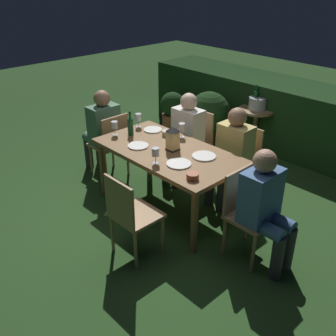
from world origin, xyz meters
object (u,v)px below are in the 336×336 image
chair_side_right_b (240,159)px  wine_glass_d (115,126)px  plate_a (179,164)px  plate_c (138,146)px  potted_plant_corner (209,114)px  person_in_blue (266,204)px  dining_table (168,155)px  green_bottle_on_table (130,126)px  wine_glass_c (138,118)px  bowl_bread (167,133)px  lantern_centerpiece (173,137)px  chair_head_near (111,142)px  side_table (255,123)px  chair_side_right_a (195,141)px  plate_b (204,156)px  bowl_olives (193,176)px  potted_plant_by_hedge (172,110)px  wine_glass_b (182,128)px  chair_side_left_b (130,213)px  plate_d (153,130)px  person_in_mustard (231,152)px  chair_head_far (246,210)px  wine_glass_a (156,153)px  person_in_green (101,127)px  person_in_cream (184,134)px  ice_bucket (258,102)px

chair_side_right_b → wine_glass_d: (-1.11, -1.00, 0.38)m
wine_glass_d → plate_a: (1.06, 0.01, -0.11)m
plate_c → potted_plant_corner: (-0.55, 1.82, -0.23)m
person_in_blue → plate_c: (-1.56, -0.18, 0.11)m
person_in_blue → plate_c: 1.58m
wine_glass_d → plate_c: wine_glass_d is taller
dining_table → potted_plant_corner: (-0.84, 1.64, -0.16)m
green_bottle_on_table → wine_glass_d: size_ratio=1.72×
wine_glass_c → bowl_bread: size_ratio=1.30×
lantern_centerpiece → wine_glass_d: 0.79m
chair_head_near → plate_a: (1.40, -0.16, 0.27)m
dining_table → side_table: 2.06m
chair_side_right_a → plate_a: chair_side_right_a is taller
potted_plant_corner → plate_b: bearing=-50.5°
plate_c → chair_side_right_a: bearing=94.5°
bowl_olives → potted_plant_by_hedge: bowl_olives is taller
green_bottle_on_table → wine_glass_b: size_ratio=1.72×
chair_side_left_b → lantern_centerpiece: lantern_centerpiece is taller
chair_side_right_a → side_table: chair_side_right_a is taller
plate_b → plate_d: (-0.92, 0.10, 0.00)m
chair_side_left_b → chair_side_right_a: 1.82m
wine_glass_b → potted_plant_corner: 1.50m
person_in_mustard → plate_a: person_in_mustard is taller
plate_a → bowl_olives: bearing=-21.4°
chair_head_far → plate_d: (-1.61, 0.25, 0.27)m
potted_plant_corner → wine_glass_a: bearing=-63.1°
person_in_green → chair_side_right_b: bearing=26.9°
bowl_olives → potted_plant_corner: bearing=127.5°
side_table → person_in_mustard: bearing=-65.6°
chair_head_near → potted_plant_by_hedge: chair_head_near is taller
dining_table → person_in_green: 1.27m
wine_glass_c → side_table: size_ratio=0.25×
chair_side_left_b → plate_a: bearing=93.7°
chair_head_far → wine_glass_a: wine_glass_a is taller
person_in_cream → plate_c: size_ratio=4.95×
green_bottle_on_table → plate_c: green_bottle_on_table is taller
person_in_blue → green_bottle_on_table: bearing=-179.1°
chair_side_left_b → chair_head_near: same height
plate_c → ice_bucket: bearing=89.2°
plate_d → bowl_olives: 1.28m
wine_glass_c → potted_plant_corner: (-0.10, 1.44, -0.34)m
chair_side_right_b → green_bottle_on_table: (-0.98, -0.86, 0.37)m
bowl_bread → wine_glass_d: bearing=-134.8°
lantern_centerpiece → side_table: size_ratio=0.40×
person_in_mustard → chair_head_far: person_in_mustard is taller
dining_table → person_in_cream: person_in_cream is taller
lantern_centerpiece → plate_d: (-0.57, 0.21, -0.14)m
dining_table → chair_side_right_a: 0.93m
person_in_blue → wine_glass_c: person_in_blue is taller
chair_side_left_b → person_in_green: 1.85m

